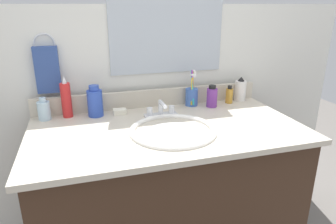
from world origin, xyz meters
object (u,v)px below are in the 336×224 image
Objects in this scene: hand_towel at (47,70)px; bottle_spray_red at (66,99)px; bottle_shampoo_blue at (95,102)px; bottle_gel_clear at (44,110)px; bottle_cream_purple at (212,97)px; bottle_oil_amber at (229,95)px; soap_bar at (120,111)px; cup_blue_plastic at (192,95)px; faucet at (161,111)px; bottle_lotion_white at (240,90)px.

hand_towel reaches higher than bottle_spray_red.
hand_towel is 0.27m from bottle_shampoo_blue.
bottle_gel_clear is 0.11m from bottle_spray_red.
hand_towel is 2.04× the size of bottle_gel_clear.
hand_towel is 0.83m from bottle_cream_purple.
bottle_oil_amber reaches higher than soap_bar.
cup_blue_plastic is (0.71, -0.07, -0.16)m from hand_towel.
bottle_spray_red is (0.07, -0.07, -0.13)m from hand_towel.
cup_blue_plastic reaches higher than soap_bar.
cup_blue_plastic is (-0.09, 0.05, 0.00)m from bottle_cream_purple.
cup_blue_plastic is at bearing 3.77° from soap_bar.
bottle_cream_purple is 1.81× the size of soap_bar.
bottle_cream_purple is 0.11m from cup_blue_plastic.
bottle_gel_clear is 0.71× the size of bottle_shampoo_blue.
faucet reaches higher than soap_bar.
hand_towel is 1.09× the size of bottle_spray_red.
bottle_shampoo_blue is at bearing -3.86° from bottle_gel_clear.
bottle_lotion_white is (1.00, -0.06, -0.16)m from hand_towel.
faucet is at bearing -18.47° from bottle_shampoo_blue.
bottle_gel_clear is 0.35m from soap_bar.
faucet is 1.65× the size of bottle_oil_amber.
bottle_lotion_white is 0.21m from bottle_cream_purple.
faucet is 0.31m from bottle_cream_purple.
bottle_shampoo_blue reaches higher than bottle_lotion_white.
bottle_lotion_white is at bearing 19.55° from bottle_oil_amber.
bottle_lotion_white reaches higher than faucet.
hand_towel is 1.90× the size of bottle_cream_purple.
faucet is 0.24m from cup_blue_plastic.
bottle_spray_red is 1.73× the size of bottle_cream_purple.
bottle_cream_purple is (0.80, -0.12, -0.17)m from hand_towel.
soap_bar is (0.11, -0.00, -0.06)m from bottle_shampoo_blue.
cup_blue_plastic is at bearing -0.29° from bottle_spray_red.
bottle_spray_red is at bearing 175.77° from bottle_cream_purple.
bottle_lotion_white reaches higher than bottle_oil_amber.
bottle_gel_clear is 0.56× the size of cup_blue_plastic.
bottle_lotion_white is 1.03m from bottle_gel_clear.
bottle_cream_purple is (0.83, -0.04, 0.01)m from bottle_gel_clear.
bottle_lotion_white is 1.16× the size of bottle_cream_purple.
bottle_gel_clear is (-1.03, -0.02, -0.01)m from bottle_lotion_white.
soap_bar is at bearing 152.33° from faucet.
soap_bar is (-0.60, -0.01, -0.03)m from bottle_oil_amber.
bottle_oil_amber reaches higher than faucet.
soap_bar is at bearing -16.49° from hand_towel.
bottle_gel_clear is at bearing 179.45° from bottle_oil_amber.
soap_bar is (-0.39, -0.03, -0.04)m from cup_blue_plastic.
bottle_oil_amber is at bearing -1.29° from bottle_spray_red.
faucet is 0.43m from bottle_oil_amber.
bottle_gel_clear is at bearing 167.73° from faucet.
bottle_oil_amber is at bearing -0.55° from bottle_gel_clear.
faucet is at bearing -27.67° from soap_bar.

